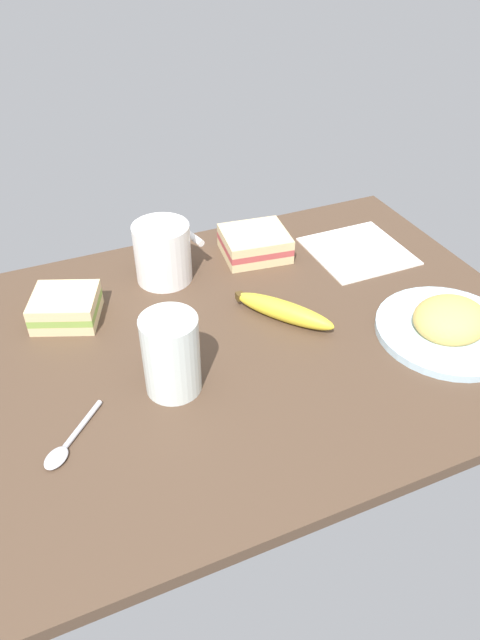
% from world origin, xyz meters
% --- Properties ---
extents(tabletop, '(0.90, 0.64, 0.02)m').
position_xyz_m(tabletop, '(0.00, 0.00, 0.01)').
color(tabletop, '#4C3828').
rests_on(tabletop, ground).
extents(plate_of_food, '(0.21, 0.21, 0.06)m').
position_xyz_m(plate_of_food, '(-0.29, 0.12, 0.04)').
color(plate_of_food, silver).
rests_on(plate_of_food, tabletop).
extents(coffee_mug_black, '(0.12, 0.09, 0.10)m').
position_xyz_m(coffee_mug_black, '(0.06, -0.19, 0.07)').
color(coffee_mug_black, white).
rests_on(coffee_mug_black, tabletop).
extents(sandwich_main, '(0.12, 0.12, 0.04)m').
position_xyz_m(sandwich_main, '(0.23, -0.14, 0.04)').
color(sandwich_main, beige).
rests_on(sandwich_main, tabletop).
extents(sandwich_side, '(0.13, 0.12, 0.04)m').
position_xyz_m(sandwich_side, '(-0.12, -0.20, 0.04)').
color(sandwich_side, beige).
rests_on(sandwich_side, tabletop).
extents(glass_of_milk, '(0.08, 0.08, 0.11)m').
position_xyz_m(glass_of_milk, '(0.12, 0.06, 0.07)').
color(glass_of_milk, silver).
rests_on(glass_of_milk, tabletop).
extents(banana, '(0.13, 0.15, 0.03)m').
position_xyz_m(banana, '(-0.08, -0.01, 0.04)').
color(banana, yellow).
rests_on(banana, tabletop).
extents(spoon, '(0.09, 0.09, 0.01)m').
position_xyz_m(spoon, '(0.28, 0.11, 0.02)').
color(spoon, silver).
rests_on(spoon, tabletop).
extents(paper_napkin, '(0.17, 0.17, 0.00)m').
position_xyz_m(paper_napkin, '(-0.29, -0.14, 0.02)').
color(paper_napkin, white).
rests_on(paper_napkin, tabletop).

